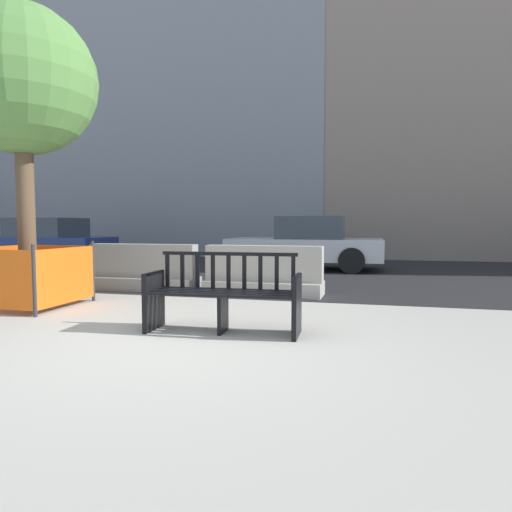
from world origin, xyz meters
TOP-DOWN VIEW (x-y plane):
  - ground_plane at (0.00, 0.00)m, footprint 200.00×200.00m
  - street_asphalt at (0.00, 8.70)m, footprint 120.00×12.00m
  - street_bench at (0.45, 0.52)m, footprint 1.71×0.59m
  - jersey_barrier_centre at (0.27, 3.25)m, footprint 2.01×0.71m
  - jersey_barrier_left at (-1.99, 3.28)m, footprint 2.01×0.72m
  - street_tree at (-2.82, 1.36)m, footprint 2.09×2.09m
  - construction_fence at (-2.82, 1.36)m, footprint 1.33×1.33m
  - car_sedan_mid at (-7.50, 7.47)m, footprint 4.07×2.04m
  - car_sedan_far at (0.37, 7.81)m, footprint 4.04×1.98m
  - fire_hydrant at (-3.58, 1.96)m, footprint 0.40×0.22m
  - building_centre_left at (-6.76, 17.82)m, footprint 14.37×12.45m

SIDE VIEW (x-z plane):
  - ground_plane at x=0.00m, z-range 0.00..0.00m
  - street_asphalt at x=0.00m, z-range 0.00..0.01m
  - jersey_barrier_centre at x=0.27m, z-range -0.08..0.76m
  - jersey_barrier_left at x=-1.99m, z-range -0.08..0.76m
  - fire_hydrant at x=-3.58m, z-range -0.02..0.80m
  - street_bench at x=0.45m, z-range -0.04..0.84m
  - construction_fence at x=-2.82m, z-range 0.00..0.94m
  - car_sedan_far at x=0.37m, z-range -0.03..1.38m
  - car_sedan_mid at x=-7.50m, z-range -0.01..1.38m
  - street_tree at x=-2.82m, z-range 1.07..5.35m
  - building_centre_left at x=-6.76m, z-range 0.00..23.27m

